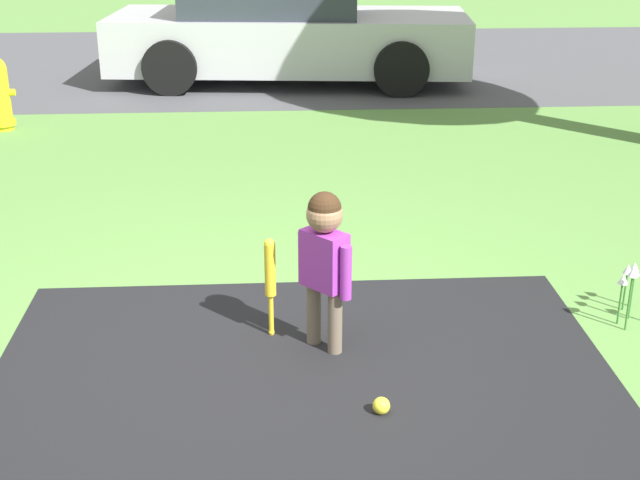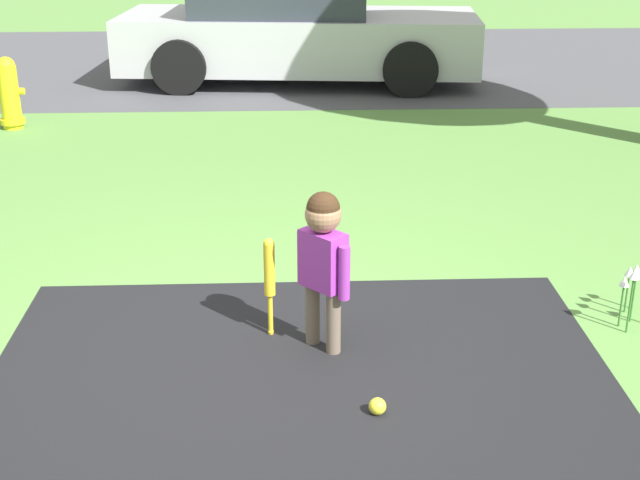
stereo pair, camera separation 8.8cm
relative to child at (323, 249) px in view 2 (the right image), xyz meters
name	(u,v)px [view 2 (the right image)]	position (x,y,z in m)	size (l,w,h in m)	color
ground_plane	(245,358)	(-0.44, -0.11, -0.61)	(60.00, 60.00, 0.00)	#5B8C42
street_strip	(266,62)	(-0.44, 8.66, -0.60)	(40.00, 6.00, 0.01)	#4C4C51
child	(323,249)	(0.00, 0.00, 0.00)	(0.28, 0.30, 0.93)	#6B5B4C
baseball_bat	(269,273)	(-0.30, 0.17, -0.21)	(0.06, 0.06, 0.61)	yellow
sports_ball	(377,406)	(0.24, -0.70, -0.56)	(0.09, 0.09, 0.09)	yellow
fire_hydrant	(9,94)	(-3.11, 5.00, -0.23)	(0.29, 0.26, 0.77)	yellow
parked_car	(295,30)	(-0.03, 7.32, 0.06)	(4.73, 2.26, 1.40)	#B7B7BC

